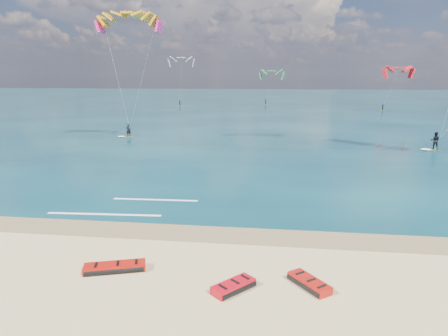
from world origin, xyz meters
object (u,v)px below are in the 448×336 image
Objects in this scene: packed_kite_left at (115,271)px; kitesurfer_main at (129,70)px; packed_kite_mid at (309,286)px; packed_kite_right at (233,290)px.

packed_kite_left is 36.03m from kitesurfer_main.
packed_kite_right is (-2.92, -0.64, 0.00)m from packed_kite_mid.
packed_kite_right reaches higher than packed_kite_mid.
packed_kite_right is at bearing -116.28° from packed_kite_mid.
packed_kite_mid is at bearing -35.23° from packed_kite_right.
kitesurfer_main is (-16.34, 34.08, 8.57)m from packed_kite_right.
kitesurfer_main reaches higher than packed_kite_right.
kitesurfer_main is at bearing 68.12° from packed_kite_right.
packed_kite_left is 5.22m from packed_kite_right.
packed_kite_right is (5.14, -0.92, 0.00)m from packed_kite_left.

